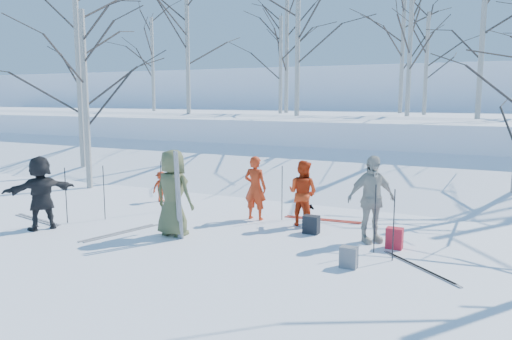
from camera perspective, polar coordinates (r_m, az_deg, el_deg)
The scene contains 38 objects.
ground at distance 10.61m, azimuth -3.65°, elevation -8.03°, with size 120.00×120.00×0.00m, color white.
snow_ramp at distance 16.85m, azimuth 8.37°, elevation -1.43°, with size 70.00×9.50×1.40m, color white.
snow_plateau at distance 26.37m, azimuth 15.22°, elevation 3.75°, with size 70.00×18.00×2.20m, color white.
far_hill at distance 47.08m, azimuth 20.36°, elevation 6.65°, with size 90.00×30.00×6.00m, color white.
skier_olive_center at distance 10.89m, azimuth -9.46°, elevation -2.61°, with size 0.92×0.60×1.88m, color #4C5332.
skier_red_north at distance 12.19m, azimuth -0.09°, elevation -2.06°, with size 0.57×0.38×1.57m, color #B92E11.
skier_redor_behind at distance 11.68m, azimuth 5.36°, elevation -2.64°, with size 0.75×0.58×1.54m, color red.
skier_red_seated at distance 14.57m, azimuth -10.79°, elevation -1.88°, with size 0.57×0.33×0.88m, color #B92E11.
skier_cream_east at distance 10.55m, azimuth 13.02°, elevation -3.25°, with size 1.06×0.44×1.81m, color beige.
skier_grey_west at distance 12.28m, azimuth -23.38°, elevation -2.39°, with size 1.57×0.50×1.69m, color black.
dog at distance 11.85m, azimuth 6.14°, elevation -5.18°, with size 0.24×0.53×0.45m, color black.
upright_ski_left at distance 10.57m, azimuth -8.97°, elevation -2.87°, with size 0.07×0.02×1.90m, color silver.
upright_ski_right at distance 10.50m, azimuth -8.79°, elevation -2.95°, with size 0.07×0.02×1.90m, color silver.
ski_pair_a at distance 11.52m, azimuth -15.25°, elevation -6.94°, with size 0.67×1.89×0.02m, color silver, non-canonical shape.
ski_pair_b at distance 13.37m, azimuth -23.71°, elevation -5.23°, with size 1.90×0.58×0.02m, color silver, non-canonical shape.
ski_pair_c at distance 9.41m, azimuth 18.17°, elevation -10.54°, with size 1.54×1.42×0.02m, color silver, non-canonical shape.
ski_pair_d at distance 12.39m, azimuth 7.65°, elevation -5.63°, with size 1.91×0.36×0.02m, color red, non-canonical shape.
ski_pole_a at distance 9.49m, azimuth 15.46°, elevation -6.10°, with size 0.02×0.02×1.34m, color black.
ski_pole_b at distance 13.23m, azimuth -10.78°, elevation -1.89°, with size 0.02×0.02×1.34m, color black.
ski_pole_c at distance 12.75m, azimuth -16.98°, elevation -2.49°, with size 0.02×0.02×1.34m, color black.
ski_pole_d at distance 12.19m, azimuth 2.99°, elevation -2.62°, with size 0.02×0.02×1.34m, color black.
ski_pole_e at distance 9.87m, azimuth 13.42°, elevation -5.46°, with size 0.02×0.02×1.34m, color black.
ski_pole_f at distance 12.67m, azimuth -20.89°, elevation -2.74°, with size 0.02×0.02×1.34m, color black.
ski_pole_g at distance 12.41m, azimuth 5.48°, elevation -2.45°, with size 0.02×0.02×1.34m, color black.
backpack_red at distance 10.36m, azimuth 15.54°, elevation -7.52°, with size 0.32×0.22×0.42m, color #B31B2B.
backpack_grey at distance 9.07m, azimuth 10.55°, elevation -9.78°, with size 0.30×0.20×0.38m, color slate.
backpack_dark at distance 11.12m, azimuth 6.34°, elevation -6.23°, with size 0.34×0.24×0.40m, color black.
birch_plateau_a at distance 21.52m, azimuth 17.16°, elevation 12.94°, with size 4.30×4.30×5.29m, color silver, non-canonical shape.
birch_plateau_b at distance 21.04m, azimuth 4.78°, elevation 14.55°, with size 4.89×4.89×6.13m, color silver, non-canonical shape.
birch_plateau_c at distance 24.02m, azimuth 2.82°, elevation 11.84°, with size 3.75×3.75×4.50m, color silver, non-canonical shape.
birch_plateau_e at distance 28.65m, azimuth -11.73°, elevation 11.70°, with size 4.15×4.15×5.08m, color silver, non-canonical shape.
birch_plateau_f at distance 23.32m, azimuth 18.89°, elevation 11.39°, with size 3.68×3.68×4.40m, color silver, non-canonical shape.
birch_plateau_h at distance 19.80m, azimuth 24.48°, elevation 13.96°, with size 4.76×4.76×5.94m, color silver, non-canonical shape.
birch_plateau_i at distance 24.40m, azimuth -7.85°, elevation 14.16°, with size 5.20×5.20×6.57m, color silver, non-canonical shape.
birch_plateau_j at distance 24.93m, azimuth 3.52°, elevation 13.01°, with size 4.54×4.54×5.62m, color silver, non-canonical shape.
birch_plateau_l at distance 25.50m, azimuth 16.38°, elevation 12.65°, with size 4.58×4.58×5.68m, color silver, non-canonical shape.
birch_edge_a at distance 17.17m, azimuth -18.89°, elevation 7.50°, with size 4.61×4.61×5.73m, color silver, non-canonical shape.
birch_edge_d at distance 20.10m, azimuth -19.52°, elevation 9.03°, with size 5.34×5.34×6.78m, color silver, non-canonical shape.
Camera 1 is at (5.13, -8.79, 2.99)m, focal length 35.00 mm.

